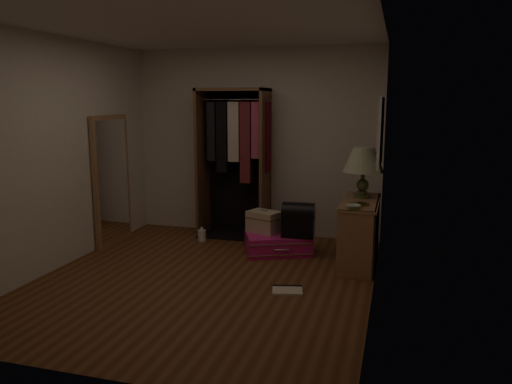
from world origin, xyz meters
TOP-DOWN VIEW (x-y plane):
  - ground at (0.00, 0.00)m, footprint 4.00×4.00m
  - room_walls at (0.08, 0.04)m, footprint 3.52×4.02m
  - console_bookshelf at (1.54, 1.04)m, footprint 0.42×1.12m
  - open_wardrobe at (-0.21, 1.77)m, footprint 1.00×0.50m
  - floor_mirror at (-1.70, 1.00)m, footprint 0.06×0.80m
  - pink_suitcase at (0.53, 1.14)m, footprint 0.96×0.85m
  - train_case at (0.34, 1.18)m, footprint 0.47×0.40m
  - black_bag at (0.80, 1.10)m, footprint 0.41×0.28m
  - table_lamp at (1.54, 1.22)m, footprint 0.59×0.59m
  - brass_tray at (1.54, 0.77)m, footprint 0.29×0.29m
  - ceramic_bowl at (1.49, 0.57)m, footprint 0.21×0.21m
  - white_jug at (-0.59, 1.37)m, footprint 0.12×0.12m
  - floor_book at (0.92, -0.08)m, footprint 0.35×0.30m

SIDE VIEW (x-z plane):
  - ground at x=0.00m, z-range 0.00..0.00m
  - floor_book at x=0.92m, z-range 0.00..0.03m
  - white_jug at x=-0.59m, z-range -0.01..0.17m
  - pink_suitcase at x=0.53m, z-range 0.00..0.24m
  - train_case at x=0.34m, z-range 0.24..0.53m
  - console_bookshelf at x=1.54m, z-range 0.02..0.77m
  - black_bag at x=0.80m, z-range 0.25..0.68m
  - brass_tray at x=1.54m, z-range 0.75..0.76m
  - ceramic_bowl at x=1.49m, z-range 0.75..0.79m
  - floor_mirror at x=-1.70m, z-range 0.00..1.70m
  - table_lamp at x=1.54m, z-range 0.89..1.49m
  - open_wardrobe at x=-0.21m, z-range 0.19..2.24m
  - room_walls at x=0.08m, z-range 0.20..2.80m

